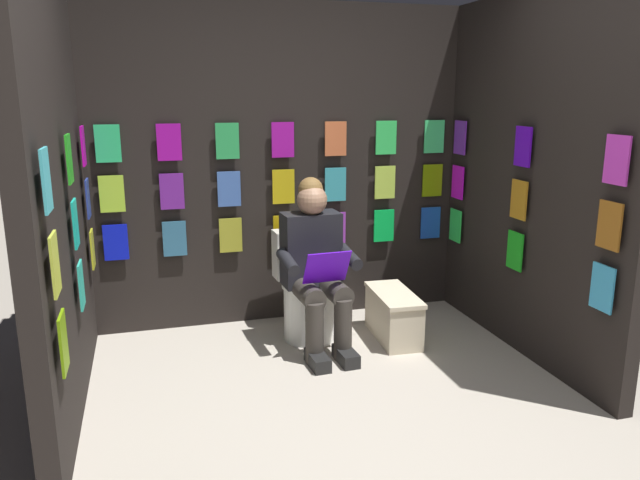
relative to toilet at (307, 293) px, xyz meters
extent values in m
plane|color=#B2A899|center=(0.08, 1.66, -0.33)|extent=(30.00, 30.00, 0.00)
cube|color=black|center=(0.08, -0.45, 0.88)|extent=(2.94, 0.10, 2.41)
cube|color=#0B17D8|center=(1.32, -0.37, 0.38)|extent=(0.17, 0.01, 0.26)
cube|color=#2F698E|center=(0.91, -0.37, 0.38)|extent=(0.17, 0.01, 0.26)
cube|color=#A5A22A|center=(0.49, -0.37, 0.38)|extent=(0.17, 0.01, 0.26)
cube|color=#B8910A|center=(0.08, -0.37, 0.38)|extent=(0.17, 0.01, 0.26)
cube|color=purple|center=(-0.33, -0.37, 0.38)|extent=(0.17, 0.01, 0.26)
cube|color=#0DD04C|center=(-0.74, -0.37, 0.38)|extent=(0.17, 0.01, 0.26)
cube|color=blue|center=(-1.16, -0.37, 0.38)|extent=(0.17, 0.01, 0.26)
cube|color=#B1E235|center=(1.32, -0.37, 0.73)|extent=(0.17, 0.01, 0.26)
cube|color=#702199|center=(0.91, -0.37, 0.73)|extent=(0.17, 0.01, 0.26)
cube|color=#3F68BB|center=(0.49, -0.37, 0.73)|extent=(0.17, 0.01, 0.26)
cube|color=gold|center=(0.08, -0.37, 0.73)|extent=(0.17, 0.01, 0.26)
cube|color=#37A7B8|center=(-0.33, -0.37, 0.73)|extent=(0.17, 0.01, 0.26)
cube|color=#C4E94D|center=(-0.74, -0.37, 0.73)|extent=(0.17, 0.01, 0.26)
cube|color=#729A09|center=(-1.16, -0.37, 0.73)|extent=(0.17, 0.01, 0.26)
cube|color=#29D171|center=(1.32, -0.37, 1.09)|extent=(0.17, 0.01, 0.26)
cube|color=#A10FA0|center=(0.91, -0.37, 1.09)|extent=(0.17, 0.01, 0.26)
cube|color=green|center=(0.49, -0.37, 1.09)|extent=(0.17, 0.01, 0.26)
cube|color=#A2139F|center=(0.08, -0.37, 1.09)|extent=(0.17, 0.01, 0.26)
cube|color=#E06D3D|center=(-0.33, -0.37, 1.09)|extent=(0.17, 0.01, 0.26)
cube|color=#35DD5E|center=(-0.74, -0.37, 1.09)|extent=(0.17, 0.01, 0.26)
cube|color=#40E479|center=(-1.16, -0.37, 1.09)|extent=(0.17, 0.01, 0.26)
cube|color=black|center=(-1.39, 0.63, 0.88)|extent=(0.10, 2.06, 2.41)
cube|color=#2DE24E|center=(-1.30, -0.22, 0.38)|extent=(0.01, 0.17, 0.26)
cube|color=green|center=(-1.30, 0.63, 0.38)|extent=(0.01, 0.17, 0.26)
cube|color=#39A6DB|center=(-1.30, 1.47, 0.38)|extent=(0.01, 0.17, 0.26)
cube|color=#D511E9|center=(-1.30, -0.22, 0.73)|extent=(0.01, 0.17, 0.26)
cube|color=#B8791A|center=(-1.30, 0.63, 0.73)|extent=(0.01, 0.17, 0.26)
cube|color=#9C5C1B|center=(-1.30, 1.47, 0.73)|extent=(0.01, 0.17, 0.26)
cube|color=purple|center=(-1.30, -0.22, 1.09)|extent=(0.01, 0.17, 0.26)
cube|color=#4F0BC4|center=(-1.30, 0.63, 1.09)|extent=(0.01, 0.17, 0.26)
cube|color=#CD37C6|center=(-1.30, 1.47, 1.09)|extent=(0.01, 0.17, 0.26)
cube|color=black|center=(1.55, 0.63, 0.88)|extent=(0.10, 2.06, 2.41)
cube|color=#6D9E0D|center=(1.47, 1.47, 0.38)|extent=(0.01, 0.17, 0.26)
cube|color=#30C8AE|center=(1.47, 0.63, 0.38)|extent=(0.01, 0.17, 0.26)
cube|color=gold|center=(1.47, -0.22, 0.38)|extent=(0.01, 0.17, 0.26)
cube|color=#C8D63E|center=(1.47, 1.47, 0.73)|extent=(0.01, 0.17, 0.26)
cube|color=#18C4AD|center=(1.47, 0.63, 0.73)|extent=(0.01, 0.17, 0.26)
cube|color=#26389A|center=(1.47, -0.22, 0.73)|extent=(0.01, 0.17, 0.26)
cube|color=#47C5D4|center=(1.47, 1.47, 1.09)|extent=(0.01, 0.17, 0.26)
cube|color=green|center=(1.47, 0.63, 1.09)|extent=(0.01, 0.17, 0.26)
cube|color=#CA0AB4|center=(1.47, -0.22, 1.09)|extent=(0.01, 0.17, 0.26)
cylinder|color=white|center=(0.00, 0.08, -0.13)|extent=(0.38, 0.38, 0.40)
cylinder|color=white|center=(0.00, 0.08, 0.09)|extent=(0.41, 0.41, 0.02)
cube|color=white|center=(0.01, -0.18, 0.25)|extent=(0.39, 0.20, 0.36)
cylinder|color=white|center=(0.00, -0.09, 0.25)|extent=(0.39, 0.09, 0.39)
cube|color=black|center=(0.00, 0.11, 0.36)|extent=(0.41, 0.24, 0.52)
sphere|color=tan|center=(-0.01, 0.14, 0.71)|extent=(0.21, 0.21, 0.21)
sphere|color=olive|center=(0.00, 0.11, 0.78)|extent=(0.17, 0.17, 0.17)
cylinder|color=#38332D|center=(-0.11, 0.30, 0.11)|extent=(0.17, 0.41, 0.15)
cylinder|color=#38332D|center=(0.09, 0.31, 0.11)|extent=(0.17, 0.41, 0.15)
cylinder|color=#38332D|center=(-0.12, 0.48, -0.11)|extent=(0.12, 0.12, 0.42)
cylinder|color=#38332D|center=(0.08, 0.49, -0.11)|extent=(0.12, 0.12, 0.42)
cube|color=black|center=(-0.13, 0.54, -0.28)|extent=(0.12, 0.27, 0.09)
cube|color=black|center=(0.07, 0.55, -0.28)|extent=(0.12, 0.27, 0.09)
cylinder|color=black|center=(-0.23, 0.28, 0.33)|extent=(0.10, 0.31, 0.13)
cylinder|color=black|center=(0.21, 0.30, 0.33)|extent=(0.10, 0.31, 0.13)
cube|color=#510BDD|center=(-0.02, 0.45, 0.32)|extent=(0.31, 0.14, 0.23)
cube|color=beige|center=(-0.59, 0.24, -0.17)|extent=(0.29, 0.60, 0.32)
cube|color=beige|center=(-0.59, 0.24, 0.01)|extent=(0.31, 0.63, 0.03)
camera|label=1|loc=(1.08, 4.13, 1.43)|focal=34.29mm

